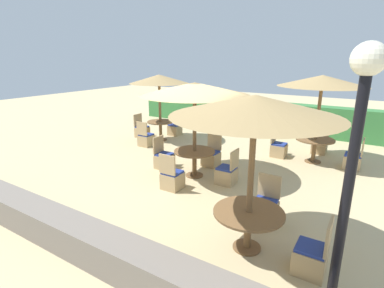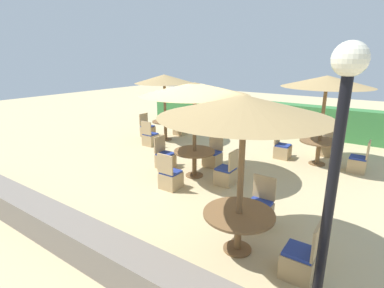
# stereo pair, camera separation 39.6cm
# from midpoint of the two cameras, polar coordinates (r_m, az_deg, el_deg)

# --- Properties ---
(ground_plane) EXTENTS (40.00, 40.00, 0.00)m
(ground_plane) POSITION_cam_midpoint_polar(r_m,az_deg,el_deg) (7.87, -1.06, -7.33)
(ground_plane) COLOR #C6B284
(hedge_row) EXTENTS (13.00, 0.70, 1.24)m
(hedge_row) POSITION_cam_midpoint_polar(r_m,az_deg,el_deg) (13.68, 16.25, 5.01)
(hedge_row) COLOR #387A3D
(hedge_row) RESTS_ON ground_plane
(stone_border) EXTENTS (10.00, 0.56, 0.55)m
(stone_border) POSITION_cam_midpoint_polar(r_m,az_deg,el_deg) (5.73, -21.32, -15.15)
(stone_border) COLOR slate
(stone_border) RESTS_ON ground_plane
(lamp_post) EXTENTS (0.36, 0.36, 3.32)m
(lamp_post) POSITION_cam_midpoint_polar(r_m,az_deg,el_deg) (3.65, 29.05, 1.39)
(lamp_post) COLOR black
(lamp_post) RESTS_ON ground_plane
(parasol_back_left) EXTENTS (2.22, 2.22, 2.51)m
(parasol_back_left) POSITION_cam_midpoint_polar(r_m,az_deg,el_deg) (11.44, -4.30, 12.19)
(parasol_back_left) COLOR brown
(parasol_back_left) RESTS_ON ground_plane
(round_table_back_left) EXTENTS (1.01, 1.01, 0.75)m
(round_table_back_left) POSITION_cam_midpoint_polar(r_m,az_deg,el_deg) (11.70, -4.12, 3.58)
(round_table_back_left) COLOR brown
(round_table_back_left) RESTS_ON ground_plane
(patio_chair_back_left_west) EXTENTS (0.46, 0.46, 0.93)m
(patio_chair_back_left_west) POSITION_cam_midpoint_polar(r_m,az_deg,el_deg) (12.33, -7.57, 2.63)
(patio_chair_back_left_west) COLOR tan
(patio_chair_back_left_west) RESTS_ON ground_plane
(patio_chair_back_left_north) EXTENTS (0.46, 0.46, 0.93)m
(patio_chair_back_left_north) POSITION_cam_midpoint_polar(r_m,az_deg,el_deg) (12.52, -1.28, 2.98)
(patio_chair_back_left_north) COLOR tan
(patio_chair_back_left_north) RESTS_ON ground_plane
(patio_chair_back_left_south) EXTENTS (0.46, 0.46, 0.93)m
(patio_chair_back_left_south) POSITION_cam_midpoint_polar(r_m,az_deg,el_deg) (11.07, -6.95, 1.06)
(patio_chair_back_left_south) COLOR tan
(patio_chair_back_left_south) RESTS_ON ground_plane
(parasol_front_right) EXTENTS (2.60, 2.60, 2.62)m
(parasol_front_right) POSITION_cam_midpoint_polar(r_m,az_deg,el_deg) (4.54, 12.41, 6.90)
(parasol_front_right) COLOR brown
(parasol_front_right) RESTS_ON ground_plane
(round_table_front_right) EXTENTS (1.18, 1.18, 0.70)m
(round_table_front_right) POSITION_cam_midpoint_polar(r_m,az_deg,el_deg) (5.18, 11.11, -14.00)
(round_table_front_right) COLOR brown
(round_table_front_right) RESTS_ON ground_plane
(patio_chair_front_right_east) EXTENTS (0.46, 0.46, 0.93)m
(patio_chair_front_right_east) POSITION_cam_midpoint_polar(r_m,az_deg,el_deg) (5.06, 22.13, -20.02)
(patio_chair_front_right_east) COLOR tan
(patio_chair_front_right_east) RESTS_ON ground_plane
(patio_chair_front_right_north) EXTENTS (0.46, 0.46, 0.93)m
(patio_chair_front_right_north) POSITION_cam_midpoint_polar(r_m,az_deg,el_deg) (6.17, 14.52, -12.23)
(patio_chair_front_right_north) COLOR tan
(patio_chair_front_right_north) RESTS_ON ground_plane
(parasol_center) EXTENTS (2.83, 2.83, 2.53)m
(parasol_center) POSITION_cam_midpoint_polar(r_m,az_deg,el_deg) (7.70, 1.99, 10.40)
(parasol_center) COLOR brown
(parasol_center) RESTS_ON ground_plane
(round_table_center) EXTENTS (1.11, 1.11, 0.72)m
(round_table_center) POSITION_cam_midpoint_polar(r_m,az_deg,el_deg) (8.09, 1.87, -2.29)
(round_table_center) COLOR brown
(round_table_center) RESTS_ON ground_plane
(patio_chair_center_north) EXTENTS (0.46, 0.46, 0.93)m
(patio_chair_center_north) POSITION_cam_midpoint_polar(r_m,az_deg,el_deg) (8.98, 5.22, -2.55)
(patio_chair_center_north) COLOR tan
(patio_chair_center_north) RESTS_ON ground_plane
(patio_chair_center_east) EXTENTS (0.46, 0.46, 0.93)m
(patio_chair_center_east) POSITION_cam_midpoint_polar(r_m,az_deg,el_deg) (7.73, 7.97, -5.82)
(patio_chair_center_east) COLOR tan
(patio_chair_center_east) RESTS_ON ground_plane
(patio_chair_center_south) EXTENTS (0.46, 0.46, 0.93)m
(patio_chair_center_south) POSITION_cam_midpoint_polar(r_m,az_deg,el_deg) (7.45, -2.61, -6.56)
(patio_chair_center_south) COLOR tan
(patio_chair_center_south) RESTS_ON ground_plane
(patio_chair_center_west) EXTENTS (0.46, 0.46, 0.93)m
(patio_chair_center_west) POSITION_cam_midpoint_polar(r_m,az_deg,el_deg) (8.82, -3.87, -2.87)
(patio_chair_center_west) COLOR tan
(patio_chair_center_west) RESTS_ON ground_plane
(parasol_back_right) EXTENTS (2.53, 2.53, 2.65)m
(parasol_back_right) POSITION_cam_midpoint_polar(r_m,az_deg,el_deg) (9.51, 25.44, 10.66)
(parasol_back_right) COLOR brown
(parasol_back_right) RESTS_ON ground_plane
(round_table_back_right) EXTENTS (1.14, 1.14, 0.74)m
(round_table_back_right) POSITION_cam_midpoint_polar(r_m,az_deg,el_deg) (9.82, 24.11, -0.23)
(round_table_back_right) COLOR brown
(round_table_back_right) RESTS_ON ground_plane
(patio_chair_back_right_north) EXTENTS (0.46, 0.46, 0.93)m
(patio_chair_back_right_north) POSITION_cam_midpoint_polar(r_m,az_deg,el_deg) (10.92, 25.01, -0.60)
(patio_chair_back_right_north) COLOR tan
(patio_chair_back_right_north) RESTS_ON ground_plane
(patio_chair_back_right_west) EXTENTS (0.46, 0.46, 0.93)m
(patio_chair_back_right_west) POSITION_cam_midpoint_polar(r_m,az_deg,el_deg) (10.11, 17.87, -1.11)
(patio_chair_back_right_west) COLOR tan
(patio_chair_back_right_west) RESTS_ON ground_plane
(patio_chair_back_right_east) EXTENTS (0.46, 0.46, 0.93)m
(patio_chair_back_right_east) POSITION_cam_midpoint_polar(r_m,az_deg,el_deg) (9.78, 30.11, -3.18)
(patio_chair_back_right_east) COLOR tan
(patio_chair_back_right_east) RESTS_ON ground_plane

